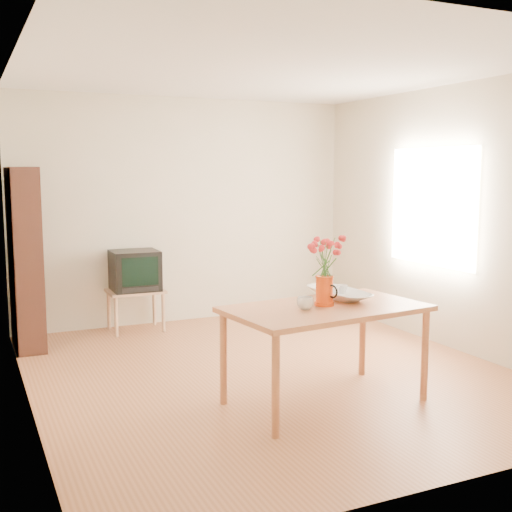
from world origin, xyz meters
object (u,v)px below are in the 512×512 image
table (326,316)px  pitcher (324,292)px  mug (305,303)px  bowl (339,273)px  television (134,270)px

table → pitcher: (0.00, 0.03, 0.18)m
mug → bowl: bearing=-162.4°
pitcher → television: pitcher is taller
bowl → television: size_ratio=0.85×
mug → bowl: size_ratio=0.28×
pitcher → mug: (-0.20, -0.07, -0.06)m
table → bowl: bowl is taller
table → television: (-0.76, 2.81, 0.01)m
mug → table: bearing=178.8°
pitcher → bowl: 0.32m
mug → bowl: (0.45, 0.25, 0.16)m
pitcher → mug: bearing=-178.3°
pitcher → bowl: (0.25, 0.19, 0.10)m
pitcher → television: size_ratio=0.45×
table → pitcher: bearing=75.5°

